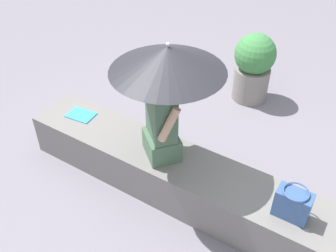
{
  "coord_description": "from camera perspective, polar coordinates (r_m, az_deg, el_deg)",
  "views": [
    {
      "loc": [
        -1.34,
        2.19,
        2.84
      ],
      "look_at": [
        0.07,
        -0.0,
        0.79
      ],
      "focal_mm": 40.9,
      "sensor_mm": 36.0,
      "label": 1
    }
  ],
  "objects": [
    {
      "name": "person_seated",
      "position": [
        3.32,
        -0.94,
        0.91
      ],
      "size": [
        0.49,
        0.45,
        0.9
      ],
      "color": "#47664C",
      "rests_on": "stone_bench"
    },
    {
      "name": "stone_bench",
      "position": [
        3.67,
        0.86,
        -7.38
      ],
      "size": [
        3.14,
        0.55,
        0.44
      ],
      "primitive_type": "cube",
      "color": "slate",
      "rests_on": "ground"
    },
    {
      "name": "ground_plane",
      "position": [
        3.83,
        0.83,
        -9.67
      ],
      "size": [
        14.0,
        14.0,
        0.0
      ],
      "primitive_type": "plane",
      "color": "slate"
    },
    {
      "name": "handbag_black",
      "position": [
        3.12,
        18.09,
        -10.98
      ],
      "size": [
        0.27,
        0.2,
        0.27
      ],
      "color": "#335184",
      "rests_on": "stone_bench"
    },
    {
      "name": "parasol",
      "position": [
        2.93,
        -0.03,
        9.98
      ],
      "size": [
        0.93,
        0.93,
        1.15
      ],
      "color": "#B7B7BC",
      "rests_on": "stone_bench"
    },
    {
      "name": "magazine",
      "position": [
        4.12,
        -12.84,
        1.61
      ],
      "size": [
        0.3,
        0.23,
        0.01
      ],
      "primitive_type": "cube",
      "rotation": [
        0.0,
        0.0,
        0.11
      ],
      "color": "#339ED1",
      "rests_on": "stone_bench"
    },
    {
      "name": "planter_near",
      "position": [
        4.96,
        12.61,
        8.72
      ],
      "size": [
        0.51,
        0.51,
        0.89
      ],
      "color": "gray",
      "rests_on": "ground"
    }
  ]
}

